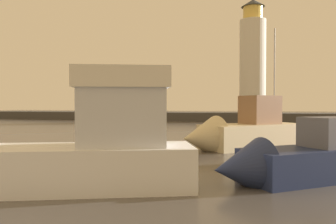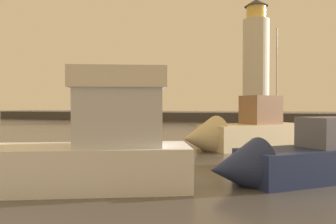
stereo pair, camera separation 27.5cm
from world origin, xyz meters
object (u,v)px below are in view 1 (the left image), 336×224
Objects in this scene: motorboat_0 at (238,132)px; sailboat_moored at (270,128)px; motorboat_3 at (295,160)px; motorboat_4 at (65,150)px; lighthouse at (253,59)px.

sailboat_moored is (2.07, 11.80, -0.49)m from motorboat_0.
motorboat_3 is 0.75× the size of motorboat_4.
motorboat_4 is at bearing -111.45° from motorboat_0.
lighthouse is at bearing 90.50° from motorboat_0.
sailboat_moored is (2.38, -22.95, -9.53)m from lighthouse.
motorboat_4 is at bearing -105.94° from sailboat_moored.
motorboat_3 is 0.68× the size of sailboat_moored.
sailboat_moored reaches higher than motorboat_0.
motorboat_3 is at bearing -72.97° from motorboat_0.
motorboat_4 is at bearing -95.42° from lighthouse.
lighthouse is 1.99× the size of motorboat_4.
sailboat_moored is at bearing -84.09° from lighthouse.
sailboat_moored is at bearing 80.04° from motorboat_0.
lighthouse is 24.97m from sailboat_moored.
motorboat_3 is 20.56m from sailboat_moored.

